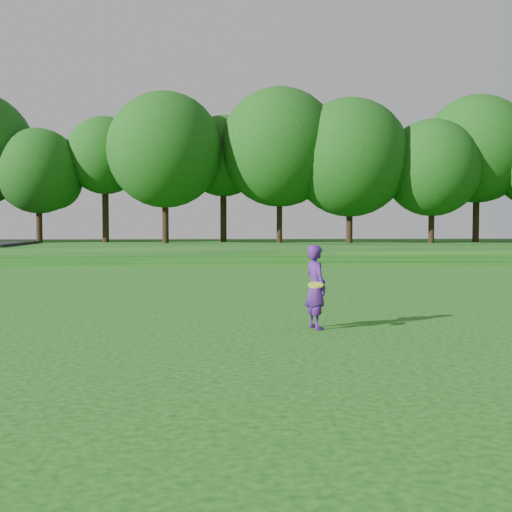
{
  "coord_description": "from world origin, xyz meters",
  "views": [
    {
      "loc": [
        1.78,
        -12.93,
        2.2
      ],
      "look_at": [
        2.79,
        4.14,
        1.3
      ],
      "focal_mm": 45.0,
      "sensor_mm": 36.0,
      "label": 1
    }
  ],
  "objects": [
    {
      "name": "treeline",
      "position": [
        0.0,
        38.0,
        8.1
      ],
      "size": [
        104.0,
        7.0,
        15.0
      ],
      "primitive_type": null,
      "color": "#154710",
      "rests_on": "berm"
    },
    {
      "name": "woman",
      "position": [
        3.79,
        0.14,
        0.87
      ],
      "size": [
        0.59,
        0.98,
        1.74
      ],
      "color": "#471A78",
      "rests_on": "ground"
    },
    {
      "name": "ground",
      "position": [
        0.0,
        0.0,
        0.0
      ],
      "size": [
        140.0,
        140.0,
        0.0
      ],
      "primitive_type": "plane",
      "color": "#0C400E",
      "rests_on": "ground"
    },
    {
      "name": "berm",
      "position": [
        0.0,
        34.0,
        0.3
      ],
      "size": [
        130.0,
        30.0,
        0.6
      ],
      "primitive_type": "cube",
      "color": "#0C400E",
      "rests_on": "ground"
    },
    {
      "name": "walking_path",
      "position": [
        0.0,
        20.0,
        0.02
      ],
      "size": [
        130.0,
        1.6,
        0.04
      ],
      "primitive_type": "cube",
      "color": "gray",
      "rests_on": "ground"
    }
  ]
}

